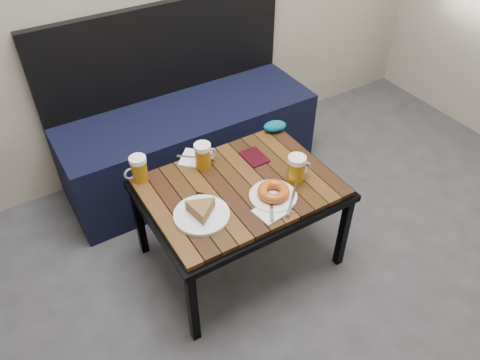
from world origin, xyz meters
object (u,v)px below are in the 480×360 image
beer_mug_left (139,169)px  beer_mug_centre (203,155)px  passport_burgundy (254,157)px  plate_bagel (273,193)px  knit_pouch (275,126)px  cafe_table (240,192)px  bench (187,135)px  passport_navy (201,204)px  plate_pie (201,212)px  beer_mug_right (297,169)px

beer_mug_left → beer_mug_centre: 0.29m
beer_mug_centre → passport_burgundy: beer_mug_centre is taller
plate_bagel → knit_pouch: plate_bagel is taller
cafe_table → bench: bearing=83.5°
plate_bagel → passport_navy: (-0.28, 0.12, -0.02)m
bench → knit_pouch: 0.58m
beer_mug_centre → knit_pouch: bearing=0.3°
bench → plate_pie: bearing=-111.3°
bench → knit_pouch: (0.28, -0.45, 0.22)m
passport_navy → knit_pouch: 0.63m
beer_mug_right → passport_navy: bearing=175.2°
bench → beer_mug_right: bearing=-79.9°
beer_mug_centre → passport_burgundy: 0.24m
beer_mug_left → passport_navy: beer_mug_left is taller
cafe_table → beer_mug_right: (0.23, -0.10, 0.11)m
beer_mug_left → beer_mug_centre: beer_mug_centre is taller
beer_mug_centre → passport_navy: bearing=-128.7°
bench → cafe_table: bench is taller
beer_mug_centre → plate_bagel: beer_mug_centre is taller
cafe_table → beer_mug_left: 0.45m
beer_mug_left → passport_navy: size_ratio=0.95×
beer_mug_right → bench: bearing=105.4°
bench → passport_navy: bench is taller
plate_bagel → bench: bearing=89.8°
plate_pie → beer_mug_centre: bearing=60.5°
plate_pie → bench: bearing=68.7°
cafe_table → beer_mug_centre: 0.23m
beer_mug_centre → passport_navy: size_ratio=0.98×
beer_mug_right → passport_navy: size_ratio=1.02×
cafe_table → plate_pie: 0.25m
bench → beer_mug_centre: (-0.15, -0.52, 0.26)m
knit_pouch → plate_pie: bearing=-149.9°
cafe_table → plate_pie: plate_pie is taller
beer_mug_left → beer_mug_centre: (0.28, -0.06, 0.00)m
beer_mug_right → plate_bagel: bearing=-158.5°
beer_mug_right → plate_bagel: beer_mug_right is taller
passport_navy → beer_mug_right: bearing=39.8°
cafe_table → plate_bagel: size_ratio=3.51×
cafe_table → passport_navy: 0.21m
bench → beer_mug_left: bench is taller
beer_mug_right → beer_mug_left: bearing=153.6°
beer_mug_right → plate_pie: beer_mug_right is taller
cafe_table → passport_burgundy: size_ratio=6.39×
beer_mug_left → beer_mug_right: bearing=147.5°
plate_pie → knit_pouch: 0.68m
passport_navy → beer_mug_left: bearing=168.4°
beer_mug_centre → plate_bagel: bearing=-74.1°
cafe_table → beer_mug_centre: bearing=110.4°
plate_pie → passport_navy: size_ratio=1.83×
beer_mug_left → beer_mug_right: beer_mug_right is taller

